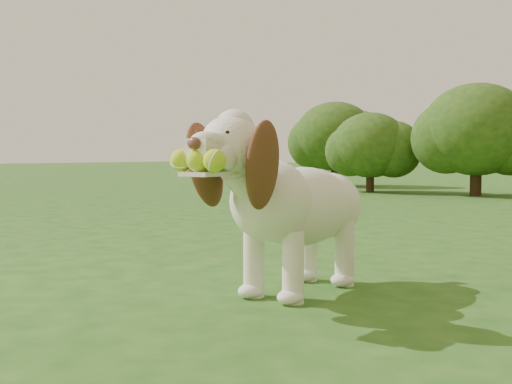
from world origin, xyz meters
The scene contains 5 objects.
ground centered at (0.00, 0.00, 0.00)m, with size 80.00×80.00×0.00m, color #1E4A15.
dog centered at (-0.50, 0.50, 0.45)m, with size 0.45×1.30×0.85m.
shrub_a centered at (-4.03, 8.11, 0.82)m, with size 1.34×1.34×1.39m.
shrub_b centered at (-2.22, 8.21, 1.05)m, with size 1.72×1.72×1.78m.
shrub_e centered at (-5.59, 9.54, 1.02)m, with size 1.68×1.68×1.74m.
Camera 1 is at (1.20, -1.96, 0.66)m, focal length 45.00 mm.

